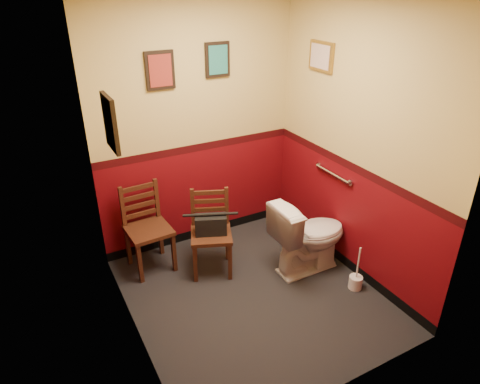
# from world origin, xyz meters

# --- Properties ---
(floor) EXTENTS (2.20, 2.40, 0.00)m
(floor) POSITION_xyz_m (0.00, 0.00, 0.00)
(floor) COLOR black
(floor) RESTS_ON ground
(wall_back) EXTENTS (2.20, 0.00, 2.70)m
(wall_back) POSITION_xyz_m (0.00, 1.20, 1.35)
(wall_back) COLOR #5A070E
(wall_back) RESTS_ON ground
(wall_front) EXTENTS (2.20, 0.00, 2.70)m
(wall_front) POSITION_xyz_m (0.00, -1.20, 1.35)
(wall_front) COLOR #5A070E
(wall_front) RESTS_ON ground
(wall_left) EXTENTS (0.00, 2.40, 2.70)m
(wall_left) POSITION_xyz_m (-1.10, 0.00, 1.35)
(wall_left) COLOR #5A070E
(wall_left) RESTS_ON ground
(wall_right) EXTENTS (0.00, 2.40, 2.70)m
(wall_right) POSITION_xyz_m (1.10, 0.00, 1.35)
(wall_right) COLOR #5A070E
(wall_right) RESTS_ON ground
(grab_bar) EXTENTS (0.05, 0.56, 0.06)m
(grab_bar) POSITION_xyz_m (1.07, 0.25, 0.95)
(grab_bar) COLOR silver
(grab_bar) RESTS_ON wall_right
(framed_print_back_a) EXTENTS (0.28, 0.04, 0.36)m
(framed_print_back_a) POSITION_xyz_m (-0.35, 1.18, 1.95)
(framed_print_back_a) COLOR black
(framed_print_back_a) RESTS_ON wall_back
(framed_print_back_b) EXTENTS (0.26, 0.04, 0.34)m
(framed_print_back_b) POSITION_xyz_m (0.25, 1.18, 2.00)
(framed_print_back_b) COLOR black
(framed_print_back_b) RESTS_ON wall_back
(framed_print_left) EXTENTS (0.04, 0.30, 0.38)m
(framed_print_left) POSITION_xyz_m (-1.08, 0.10, 1.85)
(framed_print_left) COLOR black
(framed_print_left) RESTS_ON wall_left
(framed_print_right) EXTENTS (0.04, 0.34, 0.28)m
(framed_print_right) POSITION_xyz_m (1.08, 0.60, 2.05)
(framed_print_right) COLOR olive
(framed_print_right) RESTS_ON wall_right
(toilet) EXTENTS (0.80, 0.45, 0.78)m
(toilet) POSITION_xyz_m (0.72, 0.11, 0.39)
(toilet) COLOR white
(toilet) RESTS_ON floor
(toilet_brush) EXTENTS (0.13, 0.13, 0.47)m
(toilet_brush) POSITION_xyz_m (0.94, -0.38, 0.08)
(toilet_brush) COLOR silver
(toilet_brush) RESTS_ON floor
(chair_left) EXTENTS (0.44, 0.44, 0.90)m
(chair_left) POSITION_xyz_m (-0.70, 0.93, 0.45)
(chair_left) COLOR #4E2717
(chair_left) RESTS_ON floor
(chair_right) EXTENTS (0.52, 0.52, 0.86)m
(chair_right) POSITION_xyz_m (-0.15, 0.59, 0.43)
(chair_right) COLOR #4E2717
(chair_right) RESTS_ON floor
(handbag) EXTENTS (0.34, 0.26, 0.23)m
(handbag) POSITION_xyz_m (-0.17, 0.55, 0.55)
(handbag) COLOR black
(handbag) RESTS_ON chair_right
(tp_stack) EXTENTS (0.20, 0.12, 0.36)m
(tp_stack) POSITION_xyz_m (0.03, 1.04, 0.15)
(tp_stack) COLOR silver
(tp_stack) RESTS_ON floor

